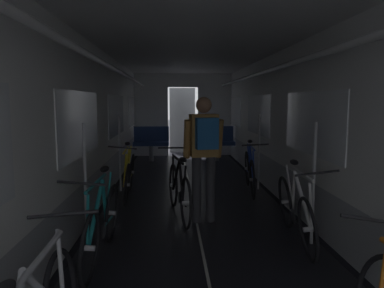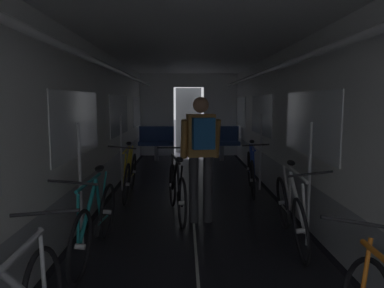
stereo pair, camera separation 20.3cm
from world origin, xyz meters
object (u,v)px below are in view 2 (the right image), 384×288
at_px(bench_seat_far_right, 222,140).
at_px(bicycle_black_in_aisle, 177,190).
at_px(bicycle_yellow, 130,174).
at_px(person_cyclist_aisle, 201,148).
at_px(bicycle_blue, 251,171).
at_px(bicycle_teal, 95,222).
at_px(bench_seat_far_left, 156,140).
at_px(bicycle_white, 291,211).

relative_size(bench_seat_far_right, bicycle_black_in_aisle, 0.59).
xyz_separation_m(bicycle_yellow, person_cyclist_aisle, (1.16, -1.37, 0.63)).
bearing_deg(bench_seat_far_right, bicycle_black_in_aisle, -102.98).
height_order(bench_seat_far_right, bicycle_blue, bench_seat_far_right).
height_order(bicycle_yellow, bicycle_black_in_aisle, bicycle_yellow).
height_order(person_cyclist_aisle, bicycle_black_in_aisle, person_cyclist_aisle).
bearing_deg(bicycle_teal, bench_seat_far_right, 72.73).
distance_m(bicycle_teal, bicycle_black_in_aisle, 1.58).
bearing_deg(bicycle_blue, bench_seat_far_left, 119.00).
height_order(bench_seat_far_left, bicycle_black_in_aisle, bench_seat_far_left).
bearing_deg(bicycle_black_in_aisle, bicycle_teal, -121.00).
distance_m(bench_seat_far_left, bicycle_black_in_aisle, 4.95).
distance_m(bicycle_teal, bicycle_white, 2.18).
distance_m(bench_seat_far_right, bicycle_black_in_aisle, 5.03).
relative_size(bicycle_blue, bicycle_white, 1.00).
bearing_deg(bicycle_white, person_cyclist_aisle, 143.84).
bearing_deg(bicycle_blue, bicycle_teal, -128.08).
bearing_deg(bicycle_teal, person_cyclist_aisle, 43.59).
bearing_deg(bicycle_blue, bench_seat_far_right, 92.76).
distance_m(bench_seat_far_right, bicycle_teal, 6.56).
height_order(bicycle_blue, bicycle_black_in_aisle, bicycle_blue).
distance_m(bicycle_teal, person_cyclist_aisle, 1.70).
height_order(bicycle_blue, bicycle_yellow, bicycle_yellow).
relative_size(bicycle_white, bicycle_black_in_aisle, 1.01).
relative_size(bench_seat_far_left, bicycle_blue, 0.58).
relative_size(bicycle_teal, bicycle_white, 1.00).
relative_size(bicycle_yellow, bicycle_white, 1.00).
relative_size(bicycle_blue, bicycle_yellow, 1.00).
distance_m(bicycle_blue, bicycle_black_in_aisle, 1.87).
bearing_deg(bicycle_teal, bicycle_black_in_aisle, 59.00).
bearing_deg(bicycle_black_in_aisle, bench_seat_far_right, 77.02).
distance_m(bench_seat_far_right, bicycle_yellow, 4.28).
bearing_deg(bench_seat_far_right, bicycle_teal, -107.27).
bearing_deg(bicycle_yellow, bicycle_teal, -89.68).
xyz_separation_m(bicycle_blue, bicycle_yellow, (-2.13, -0.24, -0.00)).
distance_m(bench_seat_far_right, bicycle_blue, 3.57).
xyz_separation_m(bicycle_yellow, bicycle_black_in_aisle, (0.83, -1.10, 0.00)).
relative_size(bicycle_yellow, bicycle_black_in_aisle, 1.01).
xyz_separation_m(bench_seat_far_right, bicycle_blue, (0.17, -3.56, -0.18)).
height_order(bicycle_teal, bicycle_black_in_aisle, bicycle_teal).
bearing_deg(bicycle_blue, bicycle_yellow, -173.58).
height_order(bench_seat_far_left, person_cyclist_aisle, person_cyclist_aisle).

